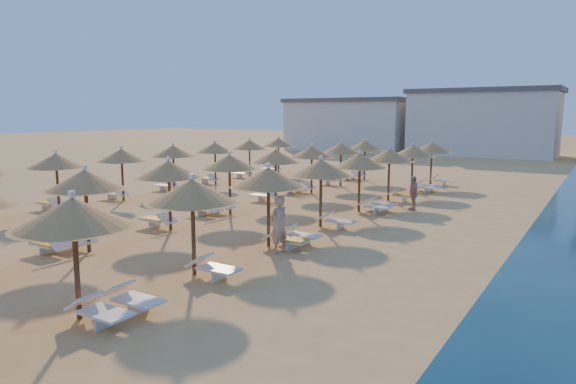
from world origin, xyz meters
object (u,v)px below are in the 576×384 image
Objects in this scene: parasol_row_west at (201,167)px; beachgoer_c at (413,193)px; beachgoer_a at (279,225)px; parasol_row_east at (297,173)px.

beachgoer_c is at bearing 48.34° from parasol_row_west.
parasol_row_west is at bearing -78.37° from beachgoer_c.
parasol_row_west is 10.10m from beachgoer_c.
beachgoer_a is (5.44, -2.42, -1.40)m from parasol_row_west.
beachgoer_c is (1.20, 9.88, -0.14)m from beachgoer_a.
parasol_row_east is 4.66m from parasol_row_west.
parasol_row_east is at bearing -146.45° from beachgoer_a.
beachgoer_a is at bearing -72.17° from parasol_row_east.
beachgoer_c is at bearing -171.19° from beachgoer_a.
parasol_row_east reaches higher than beachgoer_a.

